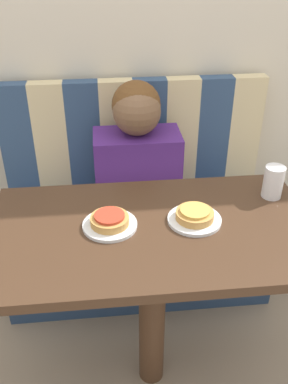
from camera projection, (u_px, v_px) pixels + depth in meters
The scene contains 11 objects.
ground_plane at pixel (151, 373), 1.80m from camera, with size 12.00×12.00×0.00m, color gray.
wall_back at pixel (130, 7), 1.85m from camera, with size 7.00×0.05×2.60m.
booth_seat at pixel (138, 246), 2.17m from camera, with size 1.26×0.50×0.44m.
booth_backrest at pixel (133, 137), 2.08m from camera, with size 1.26×0.07×0.57m.
dining_table at pixel (153, 253), 1.45m from camera, with size 1.07×0.60×0.76m.
person at pixel (137, 152), 1.89m from camera, with size 0.38×0.23×0.62m.
plate_left at pixel (110, 225), 1.39m from camera, with size 0.18×0.18×0.01m.
plate_right at pixel (194, 220), 1.42m from camera, with size 0.18×0.18×0.01m.
pizza_left at pixel (110, 219), 1.38m from camera, with size 0.13×0.13×0.04m.
pizza_right at pixel (195, 214), 1.41m from camera, with size 0.13×0.13×0.04m.
drinking_cup at pixel (273, 182), 1.52m from camera, with size 0.07×0.07×0.12m.
Camera 1 is at (-0.15, -1.11, 1.60)m, focal length 40.00 mm.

